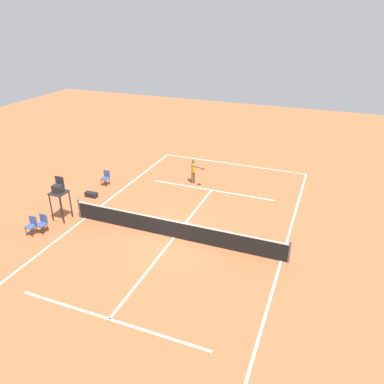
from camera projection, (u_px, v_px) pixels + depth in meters
name	position (u px, v px, depth m)	size (l,w,h in m)	color
ground_plane	(174.00, 238.00, 18.33)	(60.00, 60.00, 0.00)	#B76038
court_lines	(174.00, 237.00, 18.33)	(10.59, 21.18, 0.01)	white
tennis_net	(174.00, 229.00, 18.11)	(11.19, 0.10, 1.07)	#4C4C51
player_serving	(194.00, 169.00, 23.75)	(1.17, 0.87, 1.60)	brown
tennis_ball	(159.00, 194.00, 22.64)	(0.07, 0.07, 0.07)	#CCE033
umpire_chair	(59.00, 192.00, 19.29)	(0.80, 0.80, 2.41)	#232328
courtside_chair_near	(42.00, 223.00, 18.56)	(0.44, 0.46, 0.95)	#262626
courtside_chair_mid	(106.00, 177.00, 23.66)	(0.44, 0.46, 0.95)	#262626
courtside_chair_far	(32.00, 225.00, 18.40)	(0.44, 0.46, 0.95)	#262626
equipment_bag	(91.00, 195.00, 22.28)	(0.76, 0.32, 0.30)	black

